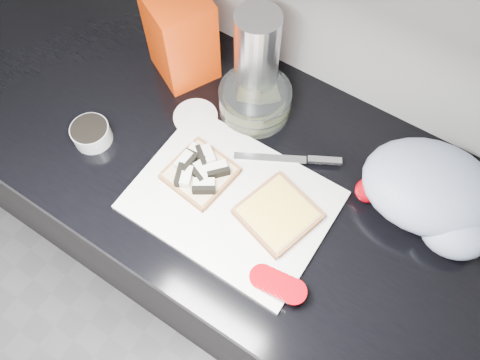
% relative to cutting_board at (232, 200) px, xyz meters
% --- Properties ---
extents(base_cabinet, '(3.50, 0.60, 0.86)m').
position_rel_cutting_board_xyz_m(base_cabinet, '(-0.03, 0.09, -0.48)').
color(base_cabinet, black).
rests_on(base_cabinet, ground).
extents(countertop, '(3.50, 0.64, 0.04)m').
position_rel_cutting_board_xyz_m(countertop, '(-0.03, 0.09, -0.03)').
color(countertop, black).
rests_on(countertop, base_cabinet).
extents(cutting_board, '(0.40, 0.30, 0.01)m').
position_rel_cutting_board_xyz_m(cutting_board, '(0.00, 0.00, 0.00)').
color(cutting_board, silver).
rests_on(cutting_board, countertop).
extents(bread_left, '(0.14, 0.14, 0.04)m').
position_rel_cutting_board_xyz_m(bread_left, '(-0.09, 0.01, 0.02)').
color(bread_left, beige).
rests_on(bread_left, cutting_board).
extents(bread_right, '(0.17, 0.17, 0.02)m').
position_rel_cutting_board_xyz_m(bread_right, '(0.10, 0.02, 0.02)').
color(bread_right, beige).
rests_on(bread_right, cutting_board).
extents(tomato_slices, '(0.13, 0.07, 0.03)m').
position_rel_cutting_board_xyz_m(tomato_slices, '(0.17, -0.10, 0.02)').
color(tomato_slices, '#97030B').
rests_on(tomato_slices, cutting_board).
extents(knife, '(0.21, 0.13, 0.01)m').
position_rel_cutting_board_xyz_m(knife, '(0.07, 0.16, 0.01)').
color(knife, silver).
rests_on(knife, cutting_board).
extents(seed_tub, '(0.09, 0.09, 0.04)m').
position_rel_cutting_board_xyz_m(seed_tub, '(-0.35, -0.04, 0.02)').
color(seed_tub, '#ABB0B0').
rests_on(seed_tub, countertop).
extents(tub_lid, '(0.13, 0.13, 0.01)m').
position_rel_cutting_board_xyz_m(tub_lid, '(-0.19, 0.13, -0.00)').
color(tub_lid, silver).
rests_on(tub_lid, countertop).
extents(glass_bowl, '(0.16, 0.16, 0.07)m').
position_rel_cutting_board_xyz_m(glass_bowl, '(-0.09, 0.23, 0.03)').
color(glass_bowl, silver).
rests_on(glass_bowl, countertop).
extents(bread_bag, '(0.18, 0.17, 0.21)m').
position_rel_cutting_board_xyz_m(bread_bag, '(-0.30, 0.24, 0.10)').
color(bread_bag, red).
rests_on(bread_bag, countertop).
extents(steel_canister, '(0.10, 0.10, 0.23)m').
position_rel_cutting_board_xyz_m(steel_canister, '(-0.11, 0.27, 0.11)').
color(steel_canister, '#B8B8BD').
rests_on(steel_canister, countertop).
extents(grocery_bag, '(0.32, 0.28, 0.12)m').
position_rel_cutting_board_xyz_m(grocery_bag, '(0.34, 0.21, 0.05)').
color(grocery_bag, '#A2AFC7').
rests_on(grocery_bag, countertop).
extents(whole_tomatoes, '(0.05, 0.05, 0.05)m').
position_rel_cutting_board_xyz_m(whole_tomatoes, '(0.23, 0.16, 0.02)').
color(whole_tomatoes, '#97030B').
rests_on(whole_tomatoes, countertop).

